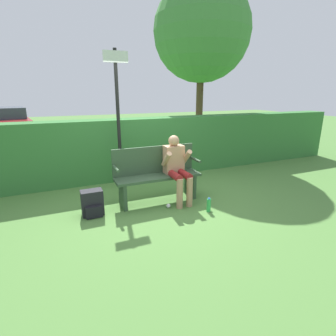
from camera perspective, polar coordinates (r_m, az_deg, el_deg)
ground_plane at (r=4.90m, az=-2.09°, el=-7.21°), size 40.00×40.00×0.00m
hedge_back at (r=6.18m, az=-7.74°, el=4.29°), size 12.00×0.54×1.37m
park_bench at (r=4.78m, az=-2.45°, el=-1.27°), size 1.56×0.42×1.00m
person_seated at (r=4.72m, az=1.88°, el=0.54°), size 0.48×0.63×1.20m
backpack at (r=4.47m, az=-16.12°, el=-7.45°), size 0.34×0.29×0.42m
water_bottle at (r=4.49m, az=8.85°, el=-8.00°), size 0.07×0.07×0.25m
signpost at (r=5.41m, az=-10.82°, el=11.75°), size 0.47×0.09×2.74m
parked_car at (r=14.26m, az=-31.72°, el=8.46°), size 2.45×4.43×1.29m
tree at (r=8.75m, az=7.36°, el=27.18°), size 2.87×2.87×5.08m
litter_crumple at (r=4.61m, az=0.10°, el=-8.23°), size 0.08×0.08×0.08m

